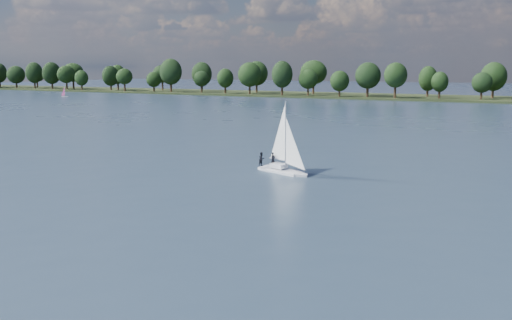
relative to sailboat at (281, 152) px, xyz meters
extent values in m
plane|color=#233342|center=(-10.28, 56.33, -2.46)|extent=(700.00, 700.00, 0.00)
cube|color=black|center=(-10.28, 168.33, -2.46)|extent=(660.00, 40.00, 1.50)
cube|color=white|center=(0.11, 0.00, -2.46)|extent=(6.91, 4.14, 0.79)
cube|color=white|center=(0.11, 0.00, -1.67)|extent=(2.26, 1.81, 0.49)
cylinder|color=silver|center=(0.11, 0.00, 2.02)|extent=(0.12, 0.12, 7.87)
imported|color=black|center=(-1.23, 0.41, -1.06)|extent=(0.55, 0.70, 1.70)
imported|color=black|center=(-2.50, -0.07, -1.06)|extent=(0.86, 0.98, 1.70)
cube|color=white|center=(-151.76, 112.36, -2.46)|extent=(3.02, 2.28, 0.45)
cylinder|color=silver|center=(-151.76, 112.36, -0.19)|extent=(0.08, 0.08, 4.04)
cube|color=slate|center=(-187.02, 152.54, -2.46)|extent=(4.29, 2.67, 0.50)
camera|label=1|loc=(28.12, -59.49, 9.82)|focal=40.00mm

